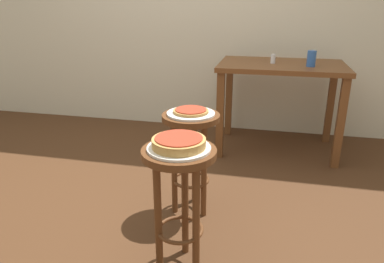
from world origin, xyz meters
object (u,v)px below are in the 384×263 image
stool_middle (191,142)px  stool_foreground (179,184)px  condiment_shaker (273,59)px  serving_plate_foreground (179,148)px  serving_plate_middle (191,113)px  pizza_foreground (179,142)px  pizza_middle (191,111)px  cup_near_edge (311,59)px  dining_table (281,78)px

stool_middle → stool_foreground: bearing=-82.9°
stool_middle → condiment_shaker: size_ratio=8.32×
serving_plate_foreground → condiment_shaker: 1.72m
serving_plate_foreground → serving_plate_middle: bearing=97.1°
pizza_foreground → serving_plate_foreground: bearing=-63.4°
serving_plate_middle → pizza_middle: (0.00, 0.00, 0.02)m
serving_plate_middle → cup_near_edge: (0.75, 1.06, 0.19)m
stool_middle → pizza_middle: size_ratio=3.08×
stool_middle → serving_plate_middle: size_ratio=2.25×
pizza_foreground → pizza_middle: bearing=97.1°
pizza_foreground → dining_table: 1.75m
serving_plate_middle → dining_table: 1.27m
stool_foreground → stool_middle: 0.53m
stool_middle → cup_near_edge: bearing=54.7°
dining_table → pizza_foreground: bearing=-105.3°
stool_middle → cup_near_edge: size_ratio=5.08×
serving_plate_middle → stool_middle: bearing=-176.4°
pizza_foreground → stool_middle: bearing=97.1°
stool_foreground → condiment_shaker: bearing=77.1°
pizza_foreground → pizza_middle: 0.53m
serving_plate_foreground → pizza_middle: bearing=97.1°
serving_plate_middle → dining_table: (0.53, 1.16, 0.00)m
serving_plate_foreground → pizza_foreground: bearing=116.6°
stool_foreground → cup_near_edge: bearing=66.7°
pizza_foreground → dining_table: (0.46, 1.69, -0.03)m
pizza_foreground → dining_table: size_ratio=0.23×
serving_plate_middle → dining_table: dining_table is taller
serving_plate_middle → pizza_middle: 0.02m
stool_middle → cup_near_edge: 1.35m
stool_middle → dining_table: size_ratio=0.61×
cup_near_edge → pizza_middle: bearing=-125.3°
cup_near_edge → pizza_foreground: bearing=-113.3°
serving_plate_foreground → condiment_shaker: bearing=77.1°
serving_plate_foreground → pizza_middle: 0.53m
cup_near_edge → dining_table: bearing=154.5°
pizza_foreground → pizza_middle: pizza_foreground is taller
cup_near_edge → serving_plate_foreground: bearing=-113.3°
stool_foreground → dining_table: size_ratio=0.61×
serving_plate_middle → condiment_shaker: size_ratio=3.69×
stool_middle → condiment_shaker: 1.28m
stool_foreground → pizza_middle: bearing=97.1°
serving_plate_foreground → stool_middle: size_ratio=0.45×
serving_plate_middle → cup_near_edge: 1.31m
pizza_foreground → condiment_shaker: size_ratio=3.17×
pizza_foreground → serving_plate_middle: bearing=97.1°
pizza_foreground → stool_middle: size_ratio=0.38×
serving_plate_middle → serving_plate_foreground: bearing=-82.9°
serving_plate_foreground → pizza_foreground: size_ratio=1.19×
stool_middle → dining_table: bearing=65.6°
serving_plate_foreground → stool_foreground: bearing=0.0°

